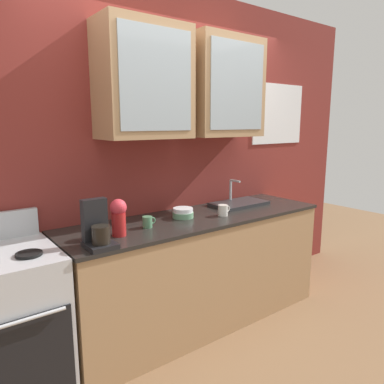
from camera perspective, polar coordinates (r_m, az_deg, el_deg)
ground_plane at (r=3.30m, az=0.93°, el=-19.42°), size 10.00×10.00×0.00m
back_wall_unit at (r=3.12m, az=-2.65°, el=8.12°), size 4.56×0.46×2.75m
counter at (r=3.10m, az=0.96°, el=-12.05°), size 2.26×0.67×0.92m
stove_range at (r=2.56m, az=-27.32°, el=-18.34°), size 0.64×0.69×1.10m
sink_faucet at (r=3.36m, az=7.36°, el=-1.72°), size 0.52×0.30×0.23m
bowl_stack at (r=2.90m, az=-1.42°, el=-3.30°), size 0.17×0.17×0.08m
vase at (r=2.46m, az=-11.45°, el=-3.69°), size 0.11×0.11×0.25m
cup_near_sink at (r=2.97m, az=4.90°, el=-2.86°), size 0.12×0.08×0.09m
cup_near_bowls at (r=2.65m, az=-6.97°, el=-4.68°), size 0.10×0.07×0.08m
coffee_maker at (r=2.29m, az=-14.61°, el=-5.67°), size 0.17×0.20×0.29m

